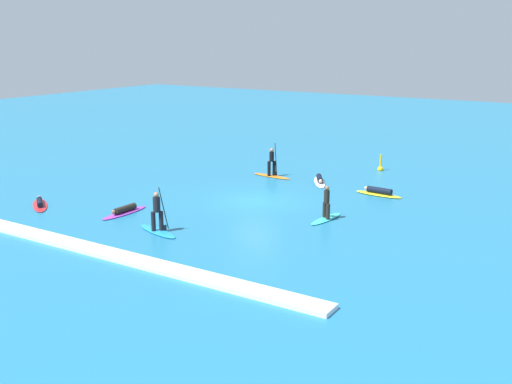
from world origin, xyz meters
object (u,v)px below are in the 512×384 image
Objects in this scene: surfer_on_purple_board at (124,211)px; surfer_on_yellow_board at (379,192)px; marker_buoy at (380,168)px; surfer_on_white_board at (320,180)px; surfer_on_blue_board at (157,221)px; surfer_on_red_board at (40,203)px; surfer_on_teal_board at (326,211)px; surfer_on_orange_board at (272,169)px.

surfer_on_purple_board is 1.06× the size of surfer_on_yellow_board.
surfer_on_yellow_board is 2.34× the size of marker_buoy.
surfer_on_purple_board is at bearing -55.94° from surfer_on_white_board.
marker_buoy is (1.93, 5.19, 0.06)m from surfer_on_white_board.
surfer_on_blue_board is 8.21m from surfer_on_red_board.
surfer_on_white_board is (10.17, 12.51, 0.03)m from surfer_on_red_board.
surfer_on_blue_board reaches higher than surfer_on_yellow_board.
surfer_on_purple_board is at bearing 174.14° from surfer_on_blue_board.
surfer_on_purple_board is at bearing 51.32° from surfer_on_yellow_board.
surfer_on_blue_board reaches higher than marker_buoy.
surfer_on_blue_board is (-5.64, -5.83, 0.06)m from surfer_on_teal_board.
surfer_on_teal_board is 0.84× the size of surfer_on_white_board.
surfer_on_yellow_board reaches higher than surfer_on_purple_board.
surfer_on_orange_board is at bearing -82.49° from surfer_on_red_board.
surfer_on_orange_board is 1.02× the size of surfer_on_yellow_board.
surfer_on_red_board is 4.97m from surfer_on_purple_board.
surfer_on_blue_board is 0.99× the size of surfer_on_yellow_board.
surfer_on_teal_board is at bearing 62.23° from surfer_on_blue_board.
surfer_on_red_board is at bearing -69.39° from surfer_on_white_board.
surfer_on_red_board is 0.96× the size of surfer_on_orange_board.
surfer_on_red_board is 2.29× the size of marker_buoy.
surfer_on_teal_board reaches higher than surfer_on_white_board.
surfer_on_teal_board is at bearing 117.26° from surfer_on_purple_board.
surfer_on_red_board is 18.39m from surfer_on_yellow_board.
surfer_on_white_board reaches higher than surfer_on_red_board.
surfer_on_blue_board is 12.74m from surfer_on_white_board.
surfer_on_orange_board is 2.40× the size of marker_buoy.
surfer_on_orange_board is at bearing -116.84° from surfer_on_white_board.
surfer_on_white_board is at bearing 155.44° from surfer_on_purple_board.
marker_buoy reaches higher than surfer_on_white_board.
surfer_on_yellow_board is (14.33, 11.53, 0.04)m from surfer_on_red_board.
marker_buoy is (12.10, 17.70, 0.09)m from surfer_on_red_board.
surfer_on_white_board is (3.28, 0.20, -0.36)m from surfer_on_orange_board.
marker_buoy reaches higher than surfer_on_red_board.
marker_buoy is at bearing -65.75° from surfer_on_yellow_board.
surfer_on_orange_board reaches higher than surfer_on_white_board.
surfer_on_purple_board reaches higher than surfer_on_red_board.
surfer_on_yellow_board is (9.54, 10.21, 0.02)m from surfer_on_purple_board.
surfer_on_purple_board is at bearing -114.03° from marker_buoy.
marker_buoy is at bearing 93.92° from surfer_on_blue_board.
surfer_on_orange_board is 7.50m from marker_buoy.
surfer_on_yellow_board is 6.56m from marker_buoy.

